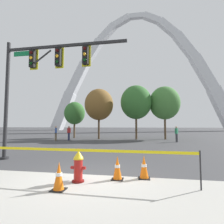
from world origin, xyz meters
name	(u,v)px	position (x,y,z in m)	size (l,w,h in m)	color
ground_plane	(86,177)	(0.00, 0.00, 0.00)	(240.00, 240.00, 0.00)	#3D3D3F
fire_hydrant	(78,166)	(-0.06, -0.58, 0.47)	(0.46, 0.48, 0.99)	#5E0F0D
caution_tape_barrier	(80,158)	(-0.01, -0.63, 0.73)	(6.73, 0.17, 1.03)	#232326
traffic_cone_by_hydrant	(144,167)	(1.88, 0.09, 0.36)	(0.36, 0.36, 0.73)	black
traffic_cone_mid_sidewalk	(117,168)	(1.06, -0.16, 0.36)	(0.36, 0.36, 0.73)	black
traffic_cone_curb_edge	(59,176)	(-0.32, -1.33, 0.36)	(0.36, 0.36, 0.73)	black
traffic_signal_gantry	(38,74)	(-3.27, 2.21, 4.27)	(6.42, 0.44, 6.00)	#232326
monument_arch	(137,76)	(0.00, 51.97, 17.60)	(58.77, 3.28, 39.60)	silver
tree_far_left	(75,113)	(-7.25, 16.97, 3.30)	(2.76, 2.76, 4.82)	brown
tree_left_mid	(99,105)	(-3.53, 15.64, 4.24)	(3.55, 3.55, 6.20)	brown
tree_center_left	(136,102)	(1.03, 15.71, 4.43)	(3.70, 3.70, 6.47)	brown
tree_center_right	(165,103)	(4.43, 16.41, 4.36)	(3.64, 3.64, 6.37)	brown
pedestrian_walking_left	(177,134)	(5.14, 13.03, 0.82)	(0.35, 0.39, 1.59)	#38383D
pedestrian_standing_center	(56,133)	(-7.53, 12.40, 0.82)	(0.34, 0.39, 1.59)	brown
pedestrian_walking_right	(69,133)	(-6.28, 12.99, 0.82)	(0.39, 0.37, 1.59)	#232847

